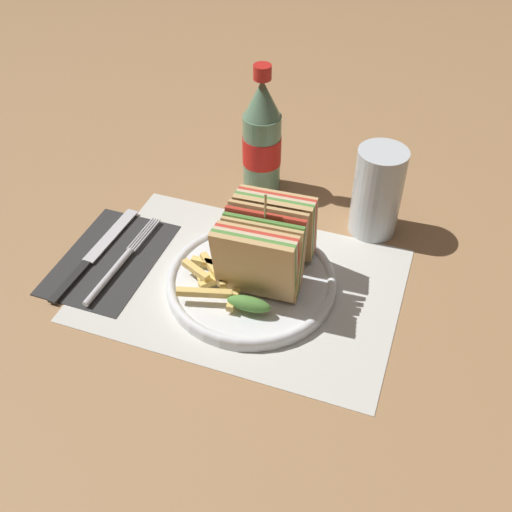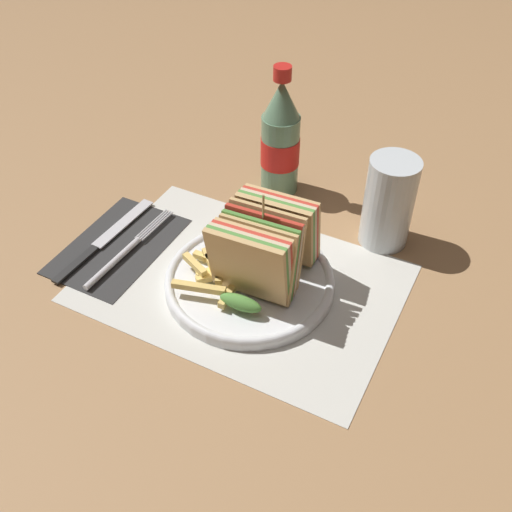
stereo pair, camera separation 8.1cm
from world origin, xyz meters
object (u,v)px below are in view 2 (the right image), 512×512
object	(u,v)px
coke_bottle_near	(280,140)
glass_near	(388,207)
fork	(122,254)
plate_main	(249,281)
club_sandwich	(263,248)
knife	(104,240)

from	to	relation	value
coke_bottle_near	glass_near	bearing A→B (deg)	-13.40
fork	glass_near	size ratio (longest dim) A/B	1.40
plate_main	fork	distance (m)	0.19
club_sandwich	knife	world-z (taller)	club_sandwich
fork	glass_near	bearing A→B (deg)	36.02
knife	fork	bearing A→B (deg)	-17.24
knife	glass_near	size ratio (longest dim) A/B	1.53
plate_main	knife	size ratio (longest dim) A/B	1.09
coke_bottle_near	glass_near	xyz separation A→B (m)	(0.19, -0.05, -0.03)
coke_bottle_near	knife	bearing A→B (deg)	-125.17
plate_main	glass_near	size ratio (longest dim) A/B	1.67
club_sandwich	fork	world-z (taller)	club_sandwich
plate_main	glass_near	xyz separation A→B (m)	(0.13, 0.18, 0.05)
plate_main	fork	xyz separation A→B (m)	(-0.19, -0.03, -0.00)
knife	plate_main	bearing A→B (deg)	6.80
fork	coke_bottle_near	xyz separation A→B (m)	(0.13, 0.26, 0.08)
club_sandwich	knife	size ratio (longest dim) A/B	0.73
plate_main	coke_bottle_near	world-z (taller)	coke_bottle_near
knife	coke_bottle_near	size ratio (longest dim) A/B	1.00
plate_main	coke_bottle_near	size ratio (longest dim) A/B	1.09
plate_main	club_sandwich	xyz separation A→B (m)	(0.02, 0.01, 0.06)
club_sandwich	glass_near	bearing A→B (deg)	56.12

